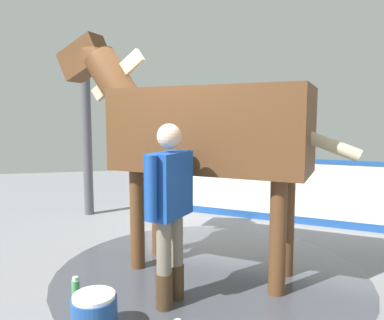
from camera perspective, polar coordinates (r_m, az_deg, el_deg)
The scene contains 8 objects.
ground_plane at distance 4.47m, azimuth 0.69°, elevation -15.73°, with size 16.00×16.00×0.02m, color gray.
wet_patch at distance 4.27m, azimuth 2.77°, elevation -16.67°, with size 3.37×3.37×0.00m, color #42444C.
barrier_wall at distance 6.25m, azimuth 10.53°, elevation -4.67°, with size 3.91×2.95×1.05m.
roof_post_near at distance 6.61m, azimuth -15.93°, elevation 4.21°, with size 0.16×0.16×2.89m, color #4C4C51.
horse at distance 3.97m, azimuth 1.12°, elevation 4.71°, with size 2.88×2.25×2.68m.
handler at distance 3.29m, azimuth -3.46°, elevation -6.57°, with size 0.47×0.53×1.63m.
wash_bucket at distance 3.22m, azimuth -14.84°, elevation -21.99°, with size 0.36×0.36×0.32m.
bottle_spray at distance 3.84m, azimuth -17.53°, elevation -18.28°, with size 0.07×0.07×0.20m.
Camera 1 is at (-0.96, -4.02, 1.68)m, focal length 34.54 mm.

